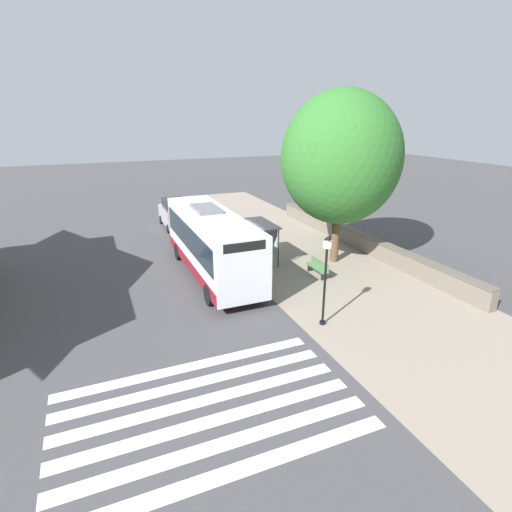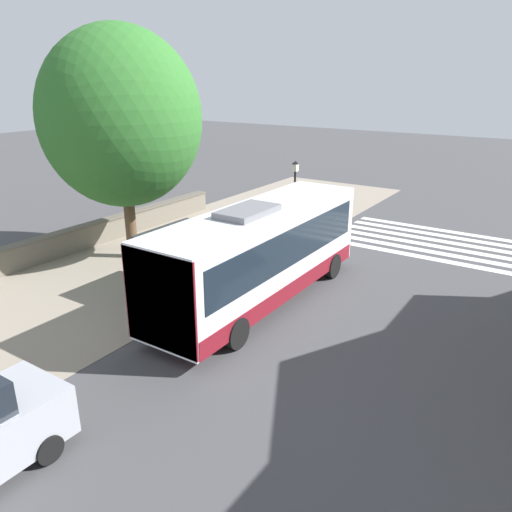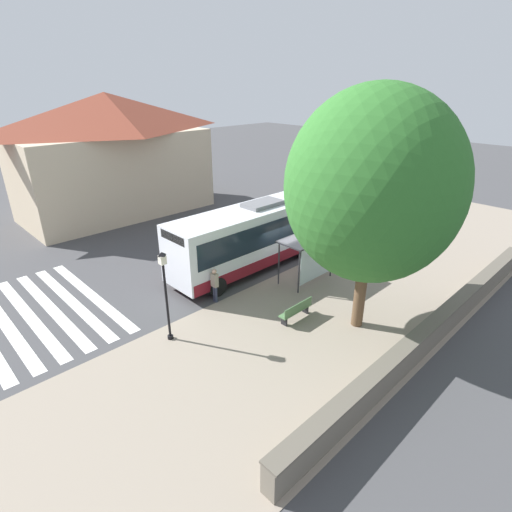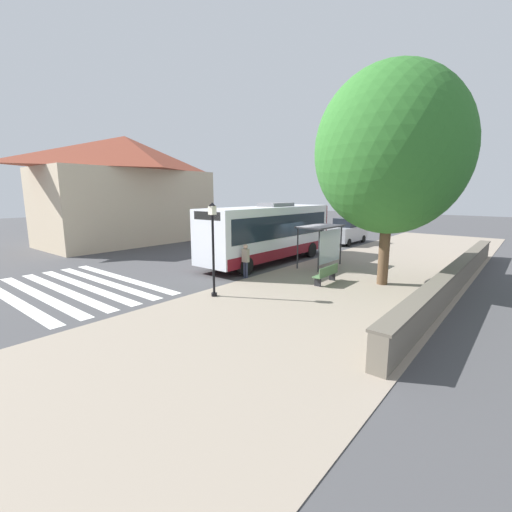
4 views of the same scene
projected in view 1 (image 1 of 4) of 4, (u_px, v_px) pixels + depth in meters
name	position (u px, v px, depth m)	size (l,w,h in m)	color
ground_plane	(237.00, 266.00, 23.51)	(120.00, 120.00, 0.00)	#424244
sidewalk_plaza	(304.00, 256.00, 25.15)	(9.00, 44.00, 0.02)	gray
crosswalk_stripes	(208.00, 410.00, 12.03)	(9.00, 5.25, 0.01)	silver
stone_wall	(358.00, 240.00, 26.43)	(0.60, 20.00, 1.12)	#6B6356
bus	(211.00, 242.00, 21.66)	(2.71, 10.22, 3.68)	silver
bus_shelter	(261.00, 230.00, 23.54)	(1.65, 2.99, 2.42)	#2D2D33
pedestrian	(268.00, 279.00, 19.03)	(0.34, 0.23, 1.75)	#2D3347
bench	(318.00, 267.00, 21.95)	(0.40, 1.80, 0.88)	#4C7247
street_lamp_near	(325.00, 274.00, 16.17)	(0.28, 0.28, 3.91)	black
shade_tree	(341.00, 158.00, 22.22)	(6.71, 6.71, 9.83)	brown
parked_car_behind_bus	(175.00, 214.00, 31.39)	(2.00, 4.60, 2.19)	#9EA0A8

